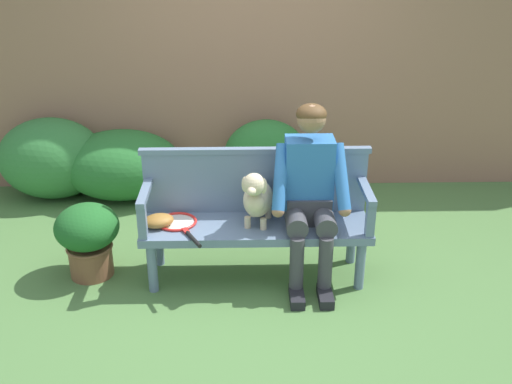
{
  "coord_description": "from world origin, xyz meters",
  "views": [
    {
      "loc": [
        -0.09,
        -3.9,
        2.47
      ],
      "look_at": [
        0.0,
        0.0,
        0.69
      ],
      "focal_mm": 42.76,
      "sensor_mm": 36.0,
      "label": 1
    }
  ],
  "objects_px": {
    "dog_on_bench": "(257,197)",
    "baseball_glove": "(158,221)",
    "person_seated": "(310,189)",
    "potted_plant": "(88,236)",
    "garden_bench": "(256,231)",
    "tennis_racket": "(178,223)"
  },
  "relations": [
    {
      "from": "dog_on_bench",
      "to": "baseball_glove",
      "type": "bearing_deg",
      "value": -179.29
    },
    {
      "from": "person_seated",
      "to": "baseball_glove",
      "type": "bearing_deg",
      "value": -179.08
    },
    {
      "from": "dog_on_bench",
      "to": "potted_plant",
      "type": "relative_size",
      "value": 0.78
    },
    {
      "from": "garden_bench",
      "to": "tennis_racket",
      "type": "relative_size",
      "value": 2.87
    },
    {
      "from": "potted_plant",
      "to": "baseball_glove",
      "type": "bearing_deg",
      "value": -7.91
    },
    {
      "from": "dog_on_bench",
      "to": "tennis_racket",
      "type": "xyz_separation_m",
      "value": [
        -0.57,
        0.02,
        -0.21
      ]
    },
    {
      "from": "person_seated",
      "to": "potted_plant",
      "type": "height_order",
      "value": "person_seated"
    },
    {
      "from": "dog_on_bench",
      "to": "potted_plant",
      "type": "distance_m",
      "value": 1.28
    },
    {
      "from": "person_seated",
      "to": "garden_bench",
      "type": "bearing_deg",
      "value": 178.46
    },
    {
      "from": "garden_bench",
      "to": "person_seated",
      "type": "bearing_deg",
      "value": -1.54
    },
    {
      "from": "garden_bench",
      "to": "person_seated",
      "type": "relative_size",
      "value": 1.25
    },
    {
      "from": "dog_on_bench",
      "to": "baseball_glove",
      "type": "xyz_separation_m",
      "value": [
        -0.7,
        -0.01,
        -0.17
      ]
    },
    {
      "from": "tennis_racket",
      "to": "potted_plant",
      "type": "relative_size",
      "value": 1.01
    },
    {
      "from": "person_seated",
      "to": "potted_plant",
      "type": "bearing_deg",
      "value": 177.98
    },
    {
      "from": "garden_bench",
      "to": "tennis_racket",
      "type": "xyz_separation_m",
      "value": [
        -0.56,
        -0.0,
        0.07
      ]
    },
    {
      "from": "tennis_racket",
      "to": "dog_on_bench",
      "type": "bearing_deg",
      "value": -1.75
    },
    {
      "from": "garden_bench",
      "to": "baseball_glove",
      "type": "distance_m",
      "value": 0.71
    },
    {
      "from": "dog_on_bench",
      "to": "tennis_racket",
      "type": "distance_m",
      "value": 0.6
    },
    {
      "from": "person_seated",
      "to": "dog_on_bench",
      "type": "distance_m",
      "value": 0.37
    },
    {
      "from": "garden_bench",
      "to": "potted_plant",
      "type": "height_order",
      "value": "potted_plant"
    },
    {
      "from": "tennis_racket",
      "to": "baseball_glove",
      "type": "bearing_deg",
      "value": -169.35
    },
    {
      "from": "person_seated",
      "to": "tennis_racket",
      "type": "relative_size",
      "value": 2.29
    }
  ]
}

